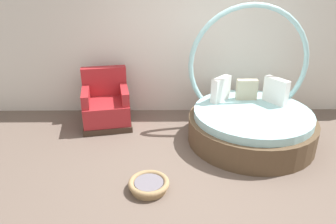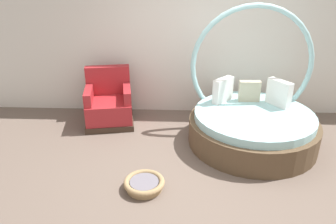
% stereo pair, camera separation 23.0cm
% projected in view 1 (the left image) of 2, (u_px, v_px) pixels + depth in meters
% --- Properties ---
extents(ground_plane, '(8.00, 8.00, 0.02)m').
position_uv_depth(ground_plane, '(199.00, 169.00, 4.40)').
color(ground_plane, '#66564C').
extents(back_wall, '(8.00, 0.12, 2.60)m').
position_uv_depth(back_wall, '(191.00, 41.00, 5.67)').
color(back_wall, silver).
rests_on(back_wall, ground_plane).
extents(round_daybed, '(1.95, 1.95, 2.04)m').
position_uv_depth(round_daybed, '(251.00, 117.00, 5.02)').
color(round_daybed, brown).
rests_on(round_daybed, ground_plane).
extents(red_armchair, '(0.93, 0.93, 0.94)m').
position_uv_depth(red_armchair, '(106.00, 106.00, 5.52)').
color(red_armchair, '#38281E').
rests_on(red_armchair, ground_plane).
extents(pet_basket, '(0.51, 0.51, 0.13)m').
position_uv_depth(pet_basket, '(149.00, 185.00, 3.96)').
color(pet_basket, '#9E7F56').
rests_on(pet_basket, ground_plane).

